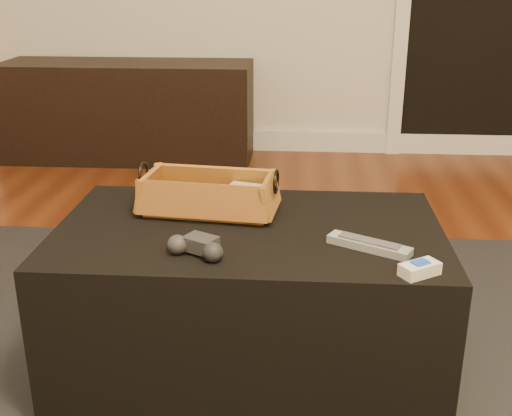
# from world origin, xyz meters

# --- Properties ---
(baseboard) EXTENTS (5.00, 0.04, 0.12)m
(baseboard) POSITION_xyz_m (0.00, 2.73, 0.06)
(baseboard) COLOR white
(baseboard) RESTS_ON floor
(media_cabinet) EXTENTS (1.42, 0.45, 0.56)m
(media_cabinet) POSITION_xyz_m (-0.71, 2.51, 0.28)
(media_cabinet) COLOR black
(media_cabinet) RESTS_ON floor
(area_rug) EXTENTS (2.60, 2.00, 0.01)m
(area_rug) POSITION_xyz_m (0.16, 0.38, 0.01)
(area_rug) COLOR black
(area_rug) RESTS_ON floor
(ottoman) EXTENTS (1.00, 0.60, 0.42)m
(ottoman) POSITION_xyz_m (0.16, 0.43, 0.22)
(ottoman) COLOR black
(ottoman) RESTS_ON area_rug
(tv_remote) EXTENTS (0.20, 0.05, 0.02)m
(tv_remote) POSITION_xyz_m (0.03, 0.52, 0.46)
(tv_remote) COLOR black
(tv_remote) RESTS_ON wicker_basket
(cloth_bundle) EXTENTS (0.12, 0.10, 0.06)m
(cloth_bundle) POSITION_xyz_m (0.15, 0.55, 0.47)
(cloth_bundle) COLOR tan
(cloth_bundle) RESTS_ON wicker_basket
(wicker_basket) EXTENTS (0.39, 0.24, 0.13)m
(wicker_basket) POSITION_xyz_m (0.05, 0.53, 0.48)
(wicker_basket) COLOR #9E6E23
(wicker_basket) RESTS_ON ottoman
(game_controller) EXTENTS (0.15, 0.11, 0.05)m
(game_controller) POSITION_xyz_m (0.06, 0.24, 0.46)
(game_controller) COLOR #242426
(game_controller) RESTS_ON ottoman
(silver_remote) EXTENTS (0.20, 0.14, 0.02)m
(silver_remote) POSITION_xyz_m (0.46, 0.31, 0.44)
(silver_remote) COLOR #919497
(silver_remote) RESTS_ON ottoman
(cream_gadget) EXTENTS (0.10, 0.09, 0.03)m
(cream_gadget) POSITION_xyz_m (0.56, 0.18, 0.45)
(cream_gadget) COLOR beige
(cream_gadget) RESTS_ON ottoman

